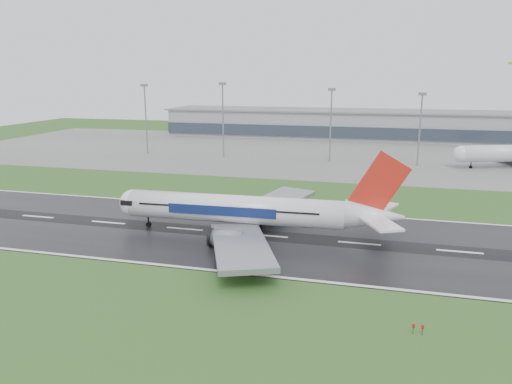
# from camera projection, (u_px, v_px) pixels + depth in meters

# --- Properties ---
(ground) EXTENTS (520.00, 520.00, 0.00)m
(ground) POSITION_uv_depth(u_px,v_px,m) (359.00, 244.00, 103.45)
(ground) COLOR #27501D
(ground) RESTS_ON ground
(runway) EXTENTS (400.00, 45.00, 0.10)m
(runway) POSITION_uv_depth(u_px,v_px,m) (359.00, 244.00, 103.43)
(runway) COLOR black
(runway) RESTS_ON ground
(apron) EXTENTS (400.00, 130.00, 0.08)m
(apron) POSITION_uv_depth(u_px,v_px,m) (373.00, 154.00, 221.06)
(apron) COLOR slate
(apron) RESTS_ON ground
(terminal) EXTENTS (240.00, 36.00, 15.00)m
(terminal) POSITION_uv_depth(u_px,v_px,m) (377.00, 125.00, 275.78)
(terminal) COLOR gray
(terminal) RESTS_ON ground
(main_airliner) EXTENTS (66.49, 63.52, 19.04)m
(main_airliner) POSITION_uv_depth(u_px,v_px,m) (254.00, 193.00, 107.11)
(main_airliner) COLOR white
(main_airliner) RESTS_ON runway
(floodmast_0) EXTENTS (0.64, 0.64, 30.16)m
(floodmast_0) POSITION_uv_depth(u_px,v_px,m) (146.00, 121.00, 218.57)
(floodmast_0) COLOR gray
(floodmast_0) RESTS_ON ground
(floodmast_1) EXTENTS (0.64, 0.64, 30.98)m
(floodmast_1) POSITION_uv_depth(u_px,v_px,m) (223.00, 122.00, 209.52)
(floodmast_1) COLOR gray
(floodmast_1) RESTS_ON ground
(floodmast_2) EXTENTS (0.64, 0.64, 28.90)m
(floodmast_2) POSITION_uv_depth(u_px,v_px,m) (331.00, 127.00, 198.42)
(floodmast_2) COLOR gray
(floodmast_2) RESTS_ON ground
(floodmast_3) EXTENTS (0.64, 0.64, 27.44)m
(floodmast_3) POSITION_uv_depth(u_px,v_px,m) (420.00, 131.00, 190.06)
(floodmast_3) COLOR gray
(floodmast_3) RESTS_ON ground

